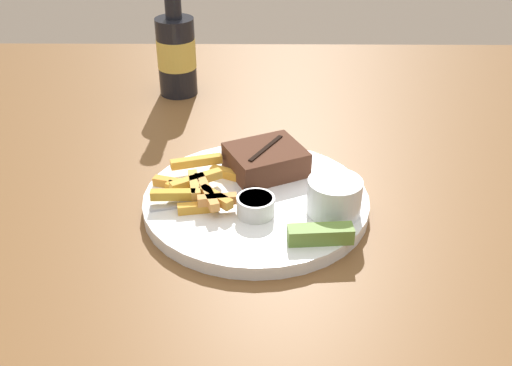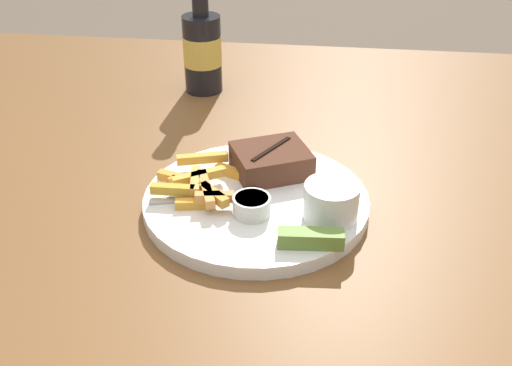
% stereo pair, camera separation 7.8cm
% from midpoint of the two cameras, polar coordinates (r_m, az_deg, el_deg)
% --- Properties ---
extents(dining_table, '(1.53, 1.34, 0.75)m').
position_cam_midpoint_polar(dining_table, '(0.84, 2.68, -5.89)').
color(dining_table, brown).
rests_on(dining_table, ground_plane).
extents(dinner_plate, '(0.30, 0.30, 0.02)m').
position_cam_midpoint_polar(dinner_plate, '(0.80, 2.81, -1.86)').
color(dinner_plate, white).
rests_on(dinner_plate, dining_table).
extents(steak_portion, '(0.13, 0.12, 0.04)m').
position_cam_midpoint_polar(steak_portion, '(0.84, 4.13, 2.06)').
color(steak_portion, '#512D1E').
rests_on(steak_portion, dinner_plate).
extents(fries_pile, '(0.13, 0.14, 0.02)m').
position_cam_midpoint_polar(fries_pile, '(0.80, -2.57, -0.07)').
color(fries_pile, gold).
rests_on(fries_pile, dinner_plate).
extents(coleslaw_cup, '(0.07, 0.07, 0.05)m').
position_cam_midpoint_polar(coleslaw_cup, '(0.75, 10.18, -1.65)').
color(coleslaw_cup, white).
rests_on(coleslaw_cup, dinner_plate).
extents(dipping_sauce_cup, '(0.05, 0.05, 0.02)m').
position_cam_midpoint_polar(dipping_sauce_cup, '(0.75, 2.23, -2.16)').
color(dipping_sauce_cup, silver).
rests_on(dipping_sauce_cup, dinner_plate).
extents(pickle_spear, '(0.08, 0.03, 0.02)m').
position_cam_midpoint_polar(pickle_spear, '(0.71, 8.41, -5.36)').
color(pickle_spear, olive).
rests_on(pickle_spear, dinner_plate).
extents(fork_utensil, '(0.13, 0.04, 0.00)m').
position_cam_midpoint_polar(fork_utensil, '(0.78, -2.87, -1.59)').
color(fork_utensil, '#B7B7BC').
rests_on(fork_utensil, dinner_plate).
extents(knife_utensil, '(0.04, 0.17, 0.01)m').
position_cam_midpoint_polar(knife_utensil, '(0.82, 2.14, 0.25)').
color(knife_utensil, '#B7B7BC').
rests_on(knife_utensil, dinner_plate).
extents(beer_bottle, '(0.07, 0.07, 0.23)m').
position_cam_midpoint_polar(beer_bottle, '(1.13, -3.12, 12.62)').
color(beer_bottle, black).
rests_on(beer_bottle, dining_table).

